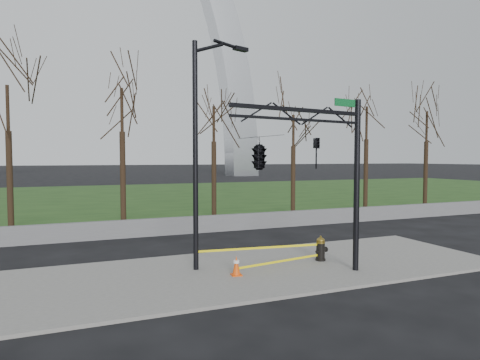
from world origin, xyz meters
name	(u,v)px	position (x,y,z in m)	size (l,w,h in m)	color
ground	(258,271)	(0.00, 0.00, 0.00)	(500.00, 500.00, 0.00)	black
sidewalk	(258,269)	(0.00, 0.00, 0.05)	(18.00, 6.00, 0.10)	slate
grass_strip	(137,197)	(0.00, 30.00, 0.03)	(120.00, 40.00, 0.06)	#1F3E16
guardrail	(196,225)	(0.00, 8.00, 0.45)	(60.00, 0.30, 0.90)	#59595B
gateway_arch	(103,16)	(0.00, 75.00, 32.50)	(66.00, 6.00, 65.00)	silver
tree_row	(171,154)	(-0.44, 12.00, 4.29)	(45.12, 4.00, 8.58)	black
fire_hydrant	(321,249)	(2.67, 0.09, 0.54)	(0.59, 0.38, 0.95)	black
traffic_cone	(236,266)	(-1.05, -0.57, 0.43)	(0.37, 0.37, 0.66)	#E84B0C
street_light	(201,138)	(-1.88, 0.72, 4.69)	(2.33, 0.85, 8.21)	black
traffic_signal_mast	(280,153)	(-0.16, -1.96, 4.15)	(5.06, 2.53, 6.00)	black
caution_tape	(270,254)	(0.51, 0.10, 0.55)	(4.75, 1.23, 0.47)	yellow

